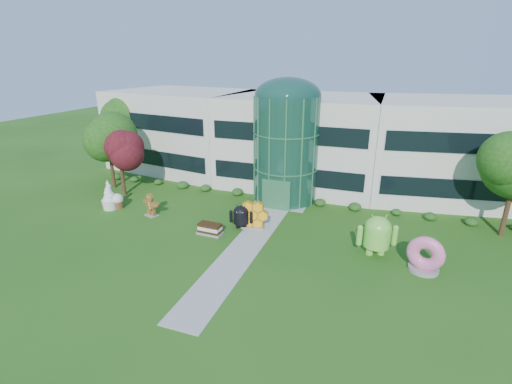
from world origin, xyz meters
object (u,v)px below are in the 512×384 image
(donut, at_px, (426,254))
(gingerbread, at_px, (151,204))
(android_green, at_px, (377,233))
(android_black, at_px, (241,215))

(donut, xyz_separation_m, gingerbread, (-21.85, 1.52, -0.19))
(android_green, height_order, donut, android_green)
(android_green, xyz_separation_m, donut, (3.07, -1.14, -0.43))
(android_green, height_order, android_black, android_green)
(android_green, bearing_deg, gingerbread, 159.20)
(donut, bearing_deg, gingerbread, -169.71)
(android_black, distance_m, gingerbread, 8.33)
(android_black, relative_size, donut, 0.92)
(android_green, relative_size, donut, 1.35)
(android_black, xyz_separation_m, gingerbread, (-8.32, -0.35, -0.09))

